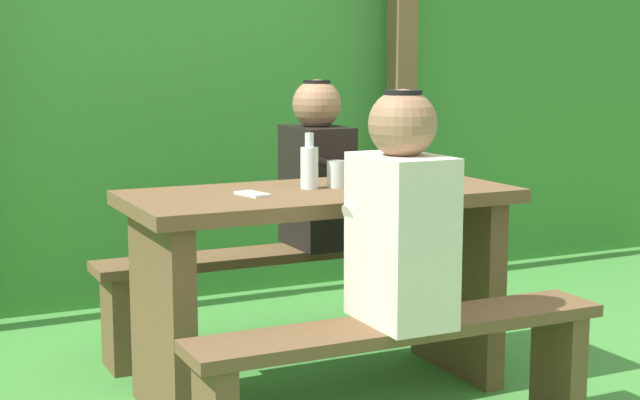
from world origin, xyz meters
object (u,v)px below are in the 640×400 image
at_px(picnic_table, 320,257).
at_px(cell_phone, 253,194).
at_px(person_white_shirt, 401,216).
at_px(drinking_glass, 337,174).
at_px(bench_far, 259,279).
at_px(person_black_coat, 317,170).
at_px(bench_near, 402,358).
at_px(bottle_left, 309,166).

distance_m(picnic_table, cell_phone, 0.37).
distance_m(person_white_shirt, cell_phone, 0.63).
xyz_separation_m(picnic_table, drinking_glass, (0.08, 0.03, 0.30)).
bearing_deg(picnic_table, bench_far, 90.00).
relative_size(bench_far, person_black_coat, 1.95).
bearing_deg(drinking_glass, person_white_shirt, -98.42).
bearing_deg(cell_phone, person_white_shirt, -76.78).
xyz_separation_m(bench_far, person_white_shirt, (-0.01, -1.19, 0.45)).
height_order(picnic_table, bench_near, picnic_table).
relative_size(picnic_table, bench_near, 1.00).
relative_size(drinking_glass, bottle_left, 0.48).
relative_size(picnic_table, bench_far, 1.00).
xyz_separation_m(bench_far, bottle_left, (-0.02, -0.55, 0.54)).
bearing_deg(person_black_coat, picnic_table, -114.56).
height_order(bench_far, cell_phone, cell_phone).
height_order(picnic_table, bottle_left, bottle_left).
bearing_deg(bench_near, cell_phone, 115.40).
distance_m(bench_near, bench_far, 1.20).
bearing_deg(bench_far, cell_phone, -113.50).
relative_size(picnic_table, drinking_glass, 14.12).
distance_m(picnic_table, drinking_glass, 0.31).
bearing_deg(cell_phone, bench_near, -76.06).
distance_m(person_white_shirt, drinking_glass, 0.63).
height_order(bench_near, person_white_shirt, person_white_shirt).
bearing_deg(drinking_glass, bench_near, -97.46).
bearing_deg(drinking_glass, bottle_left, 172.34).
distance_m(picnic_table, bench_far, 0.63).
bearing_deg(person_white_shirt, person_black_coat, 76.66).
bearing_deg(bench_far, picnic_table, -90.00).
bearing_deg(drinking_glass, picnic_table, -159.66).
relative_size(bench_far, bottle_left, 6.85).
xyz_separation_m(person_black_coat, bottle_left, (-0.29, -0.55, 0.09)).
bearing_deg(cell_phone, person_black_coat, 37.37).
distance_m(drinking_glass, bottle_left, 0.11).
bearing_deg(bench_near, bench_far, 90.00).
xyz_separation_m(person_white_shirt, person_black_coat, (0.28, 1.19, 0.00)).
bearing_deg(bench_near, drinking_glass, 82.54).
height_order(person_white_shirt, drinking_glass, person_white_shirt).
height_order(bench_near, bench_far, same).
bearing_deg(person_white_shirt, cell_phone, 114.68).
height_order(bench_near, person_black_coat, person_black_coat).
bearing_deg(bench_near, person_white_shirt, 162.04).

